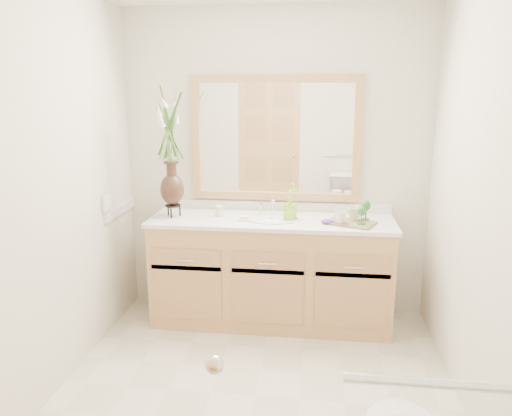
# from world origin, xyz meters

# --- Properties ---
(floor) EXTENTS (2.60, 2.60, 0.00)m
(floor) POSITION_xyz_m (0.00, 0.00, 0.00)
(floor) COLOR beige
(floor) RESTS_ON ground
(wall_back) EXTENTS (2.40, 0.02, 2.40)m
(wall_back) POSITION_xyz_m (0.00, 1.30, 1.20)
(wall_back) COLOR white
(wall_back) RESTS_ON floor
(wall_front) EXTENTS (2.40, 0.02, 2.40)m
(wall_front) POSITION_xyz_m (0.00, -1.30, 1.20)
(wall_front) COLOR white
(wall_front) RESTS_ON floor
(wall_left) EXTENTS (0.02, 2.60, 2.40)m
(wall_left) POSITION_xyz_m (-1.20, 0.00, 1.20)
(wall_left) COLOR white
(wall_left) RESTS_ON floor
(wall_right) EXTENTS (0.02, 2.60, 2.40)m
(wall_right) POSITION_xyz_m (1.20, 0.00, 1.20)
(wall_right) COLOR white
(wall_right) RESTS_ON floor
(vanity) EXTENTS (1.80, 0.55, 0.80)m
(vanity) POSITION_xyz_m (0.00, 1.01, 0.40)
(vanity) COLOR tan
(vanity) RESTS_ON floor
(counter) EXTENTS (1.84, 0.57, 0.03)m
(counter) POSITION_xyz_m (0.00, 1.01, 0.82)
(counter) COLOR white
(counter) RESTS_ON vanity
(sink) EXTENTS (0.38, 0.34, 0.23)m
(sink) POSITION_xyz_m (0.00, 1.00, 0.78)
(sink) COLOR white
(sink) RESTS_ON counter
(mirror) EXTENTS (1.32, 0.04, 0.97)m
(mirror) POSITION_xyz_m (0.00, 1.28, 1.41)
(mirror) COLOR white
(mirror) RESTS_ON wall_back
(switch_plate) EXTENTS (0.02, 0.12, 0.12)m
(switch_plate) POSITION_xyz_m (-1.19, 0.76, 0.98)
(switch_plate) COLOR white
(switch_plate) RESTS_ON wall_left
(door) EXTENTS (0.80, 0.03, 2.00)m
(door) POSITION_xyz_m (-0.30, -1.29, 1.00)
(door) COLOR tan
(door) RESTS_ON floor
(grab_bar) EXTENTS (0.55, 0.03, 0.03)m
(grab_bar) POSITION_xyz_m (0.70, -1.27, 0.95)
(grab_bar) COLOR silver
(grab_bar) RESTS_ON wall_front
(flower_vase) EXTENTS (0.21, 0.21, 0.88)m
(flower_vase) POSITION_xyz_m (-0.76, 1.00, 1.43)
(flower_vase) COLOR black
(flower_vase) RESTS_ON counter
(tumbler) EXTENTS (0.06, 0.06, 0.08)m
(tumbler) POSITION_xyz_m (-0.41, 1.05, 0.87)
(tumbler) COLOR beige
(tumbler) RESTS_ON counter
(soap_dish) EXTENTS (0.10, 0.10, 0.03)m
(soap_dish) POSITION_xyz_m (-0.20, 0.94, 0.84)
(soap_dish) COLOR beige
(soap_dish) RESTS_ON counter
(soap_bottle) EXTENTS (0.09, 0.09, 0.16)m
(soap_bottle) POSITION_xyz_m (0.14, 1.02, 0.91)
(soap_bottle) COLOR #84D131
(soap_bottle) RESTS_ON counter
(purple_dish) EXTENTS (0.11, 0.10, 0.03)m
(purple_dish) POSITION_xyz_m (0.42, 0.92, 0.85)
(purple_dish) COLOR #562777
(purple_dish) RESTS_ON counter
(tray) EXTENTS (0.39, 0.33, 0.02)m
(tray) POSITION_xyz_m (0.58, 0.93, 0.84)
(tray) COLOR brown
(tray) RESTS_ON counter
(mug_left) EXTENTS (0.12, 0.11, 0.09)m
(mug_left) POSITION_xyz_m (0.50, 0.90, 0.89)
(mug_left) COLOR beige
(mug_left) RESTS_ON tray
(mug_right) EXTENTS (0.13, 0.13, 0.10)m
(mug_right) POSITION_xyz_m (0.61, 0.99, 0.90)
(mug_right) COLOR beige
(mug_right) RESTS_ON tray
(goblet_front) EXTENTS (0.06, 0.06, 0.13)m
(goblet_front) POSITION_xyz_m (0.65, 0.88, 0.94)
(goblet_front) COLOR #246D26
(goblet_front) RESTS_ON tray
(goblet_back) EXTENTS (0.06, 0.06, 0.14)m
(goblet_back) POSITION_xyz_m (0.70, 1.01, 0.94)
(goblet_back) COLOR #246D26
(goblet_back) RESTS_ON tray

